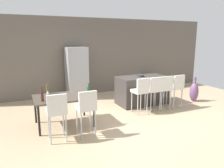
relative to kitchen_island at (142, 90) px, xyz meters
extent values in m
plane|color=tan|center=(-0.76, -0.68, -0.46)|extent=(10.00, 10.00, 0.00)
cube|color=#665B51|center=(-0.76, 2.08, 0.99)|extent=(10.00, 0.12, 2.90)
cube|color=#383330|center=(0.00, 0.00, 0.00)|extent=(1.62, 0.85, 0.92)
cube|color=silver|center=(-0.55, -0.74, 0.19)|extent=(0.42, 0.42, 0.08)
cube|color=silver|center=(-0.54, -0.91, 0.41)|extent=(0.40, 0.08, 0.36)
cylinder|color=#B2B2B7|center=(-0.72, -0.59, -0.16)|extent=(0.03, 0.03, 0.61)
cylinder|color=#B2B2B7|center=(-0.40, -0.58, -0.16)|extent=(0.03, 0.03, 0.61)
cylinder|color=#B2B2B7|center=(-0.70, -0.91, -0.16)|extent=(0.03, 0.03, 0.61)
cylinder|color=#B2B2B7|center=(-0.38, -0.90, -0.16)|extent=(0.03, 0.03, 0.61)
cube|color=silver|center=(-0.09, -0.74, 0.19)|extent=(0.41, 0.41, 0.08)
cube|color=silver|center=(-0.10, -0.91, 0.41)|extent=(0.40, 0.07, 0.36)
cylinder|color=#B2B2B7|center=(-0.25, -0.58, -0.16)|extent=(0.03, 0.03, 0.61)
cylinder|color=#B2B2B7|center=(0.07, -0.59, -0.16)|extent=(0.03, 0.03, 0.61)
cylinder|color=#B2B2B7|center=(-0.26, -0.90, -0.16)|extent=(0.03, 0.03, 0.61)
cylinder|color=#B2B2B7|center=(0.06, -0.91, -0.16)|extent=(0.03, 0.03, 0.61)
cube|color=silver|center=(0.28, -0.74, 0.19)|extent=(0.40, 0.40, 0.08)
cube|color=silver|center=(0.28, -0.91, 0.41)|extent=(0.40, 0.06, 0.36)
cylinder|color=#B2B2B7|center=(0.13, -0.58, -0.16)|extent=(0.03, 0.03, 0.61)
cylinder|color=#B2B2B7|center=(0.45, -0.58, -0.16)|extent=(0.03, 0.03, 0.61)
cylinder|color=#B2B2B7|center=(0.12, -0.90, -0.16)|extent=(0.03, 0.03, 0.61)
cylinder|color=#B2B2B7|center=(0.44, -0.90, -0.16)|extent=(0.03, 0.03, 0.61)
cube|color=silver|center=(0.72, -0.74, 0.19)|extent=(0.43, 0.43, 0.08)
cube|color=silver|center=(0.74, -0.91, 0.41)|extent=(0.40, 0.09, 0.36)
cylinder|color=#B2B2B7|center=(0.55, -0.59, -0.16)|extent=(0.03, 0.03, 0.61)
cylinder|color=#B2B2B7|center=(0.87, -0.57, -0.16)|extent=(0.03, 0.03, 0.61)
cylinder|color=#B2B2B7|center=(0.58, -0.91, -0.16)|extent=(0.03, 0.03, 0.61)
cylinder|color=#B2B2B7|center=(0.89, -0.89, -0.16)|extent=(0.03, 0.03, 0.61)
cube|color=#4C4238|center=(-2.74, -0.73, 0.26)|extent=(1.41, 0.97, 0.04)
cylinder|color=black|center=(-3.38, -0.31, -0.11)|extent=(0.05, 0.05, 0.70)
cylinder|color=black|center=(-2.09, -0.31, -0.11)|extent=(0.05, 0.05, 0.70)
cylinder|color=black|center=(-3.38, -1.16, -0.11)|extent=(0.05, 0.05, 0.70)
cylinder|color=black|center=(-2.09, -1.16, -0.11)|extent=(0.05, 0.05, 0.70)
cube|color=silver|center=(-3.05, -1.52, 0.19)|extent=(0.41, 0.41, 0.08)
cube|color=silver|center=(-3.06, -1.69, 0.41)|extent=(0.40, 0.07, 0.36)
cylinder|color=#B2B2B7|center=(-3.21, -1.36, -0.16)|extent=(0.03, 0.03, 0.61)
cylinder|color=#B2B2B7|center=(-2.89, -1.37, -0.16)|extent=(0.03, 0.03, 0.61)
cylinder|color=#B2B2B7|center=(-3.22, -1.68, -0.16)|extent=(0.03, 0.03, 0.61)
cylinder|color=#B2B2B7|center=(-2.90, -1.69, -0.16)|extent=(0.03, 0.03, 0.61)
cube|color=silver|center=(-2.42, -1.52, 0.19)|extent=(0.41, 0.41, 0.08)
cube|color=silver|center=(-2.41, -1.69, 0.41)|extent=(0.40, 0.07, 0.36)
cylinder|color=#B2B2B7|center=(-2.58, -1.37, -0.16)|extent=(0.03, 0.03, 0.61)
cylinder|color=#B2B2B7|center=(-2.27, -1.36, -0.16)|extent=(0.03, 0.03, 0.61)
cylinder|color=#B2B2B7|center=(-2.57, -1.69, -0.16)|extent=(0.03, 0.03, 0.61)
cylinder|color=#B2B2B7|center=(-2.25, -1.68, -0.16)|extent=(0.03, 0.03, 0.61)
cylinder|color=#471E19|center=(-3.26, -0.96, 0.41)|extent=(0.06, 0.06, 0.26)
cylinder|color=#471E19|center=(-3.26, -0.96, 0.58)|extent=(0.02, 0.02, 0.07)
cylinder|color=brown|center=(-3.05, -0.32, 0.39)|extent=(0.07, 0.07, 0.22)
cylinder|color=brown|center=(-3.05, -0.32, 0.53)|extent=(0.02, 0.02, 0.07)
cylinder|color=#194723|center=(-2.19, -1.07, 0.41)|extent=(0.07, 0.07, 0.25)
cylinder|color=#194723|center=(-2.19, -1.07, 0.58)|extent=(0.03, 0.03, 0.10)
cylinder|color=silver|center=(-3.10, -0.67, 0.28)|extent=(0.06, 0.06, 0.00)
cylinder|color=silver|center=(-3.10, -0.67, 0.32)|extent=(0.01, 0.01, 0.08)
cone|color=silver|center=(-3.10, -0.67, 0.41)|extent=(0.07, 0.07, 0.09)
cylinder|color=silver|center=(-3.00, -1.15, 0.28)|extent=(0.06, 0.06, 0.00)
cylinder|color=silver|center=(-3.00, -1.15, 0.32)|extent=(0.01, 0.01, 0.08)
cone|color=silver|center=(-3.00, -1.15, 0.41)|extent=(0.07, 0.07, 0.09)
cube|color=#939699|center=(-1.75, 1.64, 0.46)|extent=(0.72, 0.68, 1.84)
cylinder|color=#333338|center=(-0.07, 0.00, 0.50)|extent=(0.22, 0.22, 0.07)
ellipsoid|color=#704C75|center=(1.79, -0.51, -0.14)|extent=(0.29, 0.29, 0.65)
cylinder|color=#704C75|center=(1.79, -0.51, 0.28)|extent=(0.09, 0.09, 0.23)
cylinder|color=#996B4C|center=(1.52, 1.63, -0.35)|extent=(0.24, 0.24, 0.22)
sphere|color=#2D6B33|center=(1.52, 1.63, -0.02)|extent=(0.48, 0.48, 0.48)
camera|label=1|loc=(-3.76, -5.92, 1.69)|focal=34.68mm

